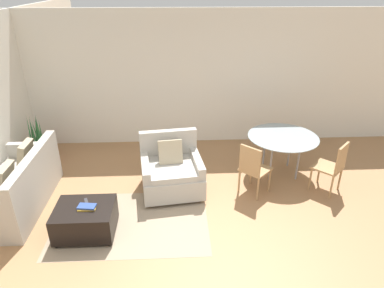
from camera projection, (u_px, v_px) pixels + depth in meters
ground_plane at (187, 252)px, 4.49m from camera, size 20.00×20.00×0.00m
wall_back at (180, 79)px, 6.99m from camera, size 12.00×0.06×2.75m
area_rug at (132, 222)px, 5.04m from camera, size 2.24×1.50×0.01m
couch at (18, 189)px, 5.28m from camera, size 0.86×1.85×0.91m
armchair at (171, 171)px, 5.67m from camera, size 1.08×1.05×0.94m
ottoman at (85, 219)px, 4.74m from camera, size 0.80×0.65×0.43m
book_stack at (87, 207)px, 4.63m from camera, size 0.25×0.16×0.04m
tv_remote_primary at (86, 201)px, 4.78m from camera, size 0.09×0.16×0.01m
potted_plant at (40, 150)px, 6.64m from camera, size 0.43×0.43×0.96m
dining_table at (283, 140)px, 6.04m from camera, size 1.23×1.23×0.73m
dining_chair_near_left at (253, 167)px, 5.48m from camera, size 0.59×0.59×0.90m
dining_chair_near_right at (334, 165)px, 5.54m from camera, size 0.59×0.59×0.90m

